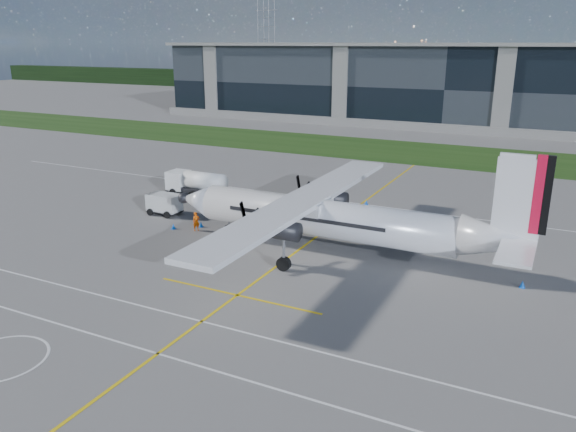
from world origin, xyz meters
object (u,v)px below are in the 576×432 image
object	(u,v)px
pylon_west	(266,44)
safety_cone_tail	(522,284)
safety_cone_fwd	(173,226)
baggage_tug	(164,204)
safety_cone_nose_stbd	(201,224)
turboprop_aircraft	(337,198)
safety_cone_stbdwing	(366,202)
ground_crew_person	(196,220)
fuel_tanker_truck	(193,183)

from	to	relation	value
pylon_west	safety_cone_tail	xyz separation A→B (m)	(99.45, -146.45, -14.75)
safety_cone_fwd	safety_cone_tail	bearing A→B (deg)	1.01
baggage_tug	safety_cone_fwd	distance (m)	4.77
safety_cone_nose_stbd	safety_cone_fwd	distance (m)	2.41
pylon_west	turboprop_aircraft	size ratio (longest dim) A/B	1.00
turboprop_aircraft	safety_cone_fwd	distance (m)	15.68
pylon_west	baggage_tug	size ratio (longest dim) A/B	9.04
safety_cone_nose_stbd	safety_cone_stbdwing	world-z (taller)	same
ground_crew_person	safety_cone_fwd	world-z (taller)	ground_crew_person
turboprop_aircraft	safety_cone_fwd	xyz separation A→B (m)	(-15.08, -0.60, -4.26)
safety_cone_nose_stbd	safety_cone_tail	size ratio (longest dim) A/B	1.00
pylon_west	fuel_tanker_truck	world-z (taller)	pylon_west
pylon_west	baggage_tug	bearing A→B (deg)	-64.87
safety_cone_fwd	safety_cone_stbdwing	distance (m)	19.55
pylon_west	fuel_tanker_truck	distance (m)	152.56
turboprop_aircraft	fuel_tanker_truck	size ratio (longest dim) A/B	4.19
safety_cone_tail	turboprop_aircraft	bearing A→B (deg)	179.59
fuel_tanker_truck	safety_cone_tail	size ratio (longest dim) A/B	14.34
pylon_west	fuel_tanker_truck	bearing A→B (deg)	-64.32
pylon_west	turboprop_aircraft	xyz separation A→B (m)	(85.97, -146.35, -10.49)
turboprop_aircraft	ground_crew_person	world-z (taller)	turboprop_aircraft
baggage_tug	ground_crew_person	world-z (taller)	baggage_tug
pylon_west	safety_cone_fwd	distance (m)	163.82
turboprop_aircraft	fuel_tanker_truck	bearing A→B (deg)	154.96
pylon_west	ground_crew_person	bearing A→B (deg)	-63.51
fuel_tanker_truck	turboprop_aircraft	bearing A→B (deg)	-25.04
turboprop_aircraft	safety_cone_fwd	world-z (taller)	turboprop_aircraft
pylon_west	safety_cone_tail	world-z (taller)	pylon_west
turboprop_aircraft	baggage_tug	distance (m)	19.05
baggage_tug	safety_cone_nose_stbd	xyz separation A→B (m)	(5.31, -1.64, -0.75)
turboprop_aircraft	ground_crew_person	size ratio (longest dim) A/B	15.62
fuel_tanker_truck	baggage_tug	xyz separation A→B (m)	(1.58, -6.81, -0.35)
fuel_tanker_truck	ground_crew_person	size ratio (longest dim) A/B	3.73
baggage_tug	turboprop_aircraft	bearing A→B (deg)	-7.96
safety_cone_tail	safety_cone_nose_stbd	bearing A→B (deg)	177.76
turboprop_aircraft	safety_cone_fwd	size ratio (longest dim) A/B	60.07
ground_crew_person	safety_cone_nose_stbd	bearing A→B (deg)	47.40
ground_crew_person	safety_cone_nose_stbd	xyz separation A→B (m)	(-0.24, 1.01, -0.71)
safety_cone_fwd	pylon_west	bearing A→B (deg)	115.75
baggage_tug	safety_cone_tail	world-z (taller)	baggage_tug
pylon_west	safety_cone_fwd	size ratio (longest dim) A/B	60.00
turboprop_aircraft	safety_cone_tail	size ratio (longest dim) A/B	60.07
safety_cone_fwd	safety_cone_tail	size ratio (longest dim) A/B	1.00
fuel_tanker_truck	safety_cone_stbdwing	size ratio (longest dim) A/B	14.34
safety_cone_nose_stbd	safety_cone_tail	xyz separation A→B (m)	(26.71, -1.04, 0.00)
safety_cone_nose_stbd	safety_cone_tail	world-z (taller)	same
safety_cone_nose_stbd	safety_cone_tail	distance (m)	26.73
safety_cone_nose_stbd	ground_crew_person	bearing A→B (deg)	-76.45
turboprop_aircraft	safety_cone_tail	xyz separation A→B (m)	(13.48, -0.10, -4.26)
fuel_tanker_truck	safety_cone_nose_stbd	distance (m)	10.97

